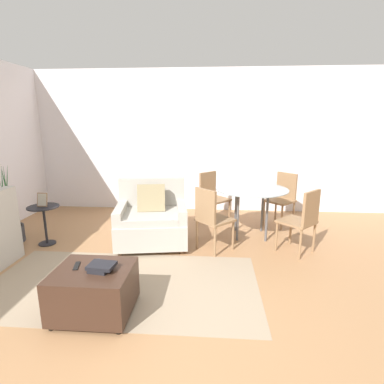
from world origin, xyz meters
TOP-DOWN VIEW (x-y plane):
  - ground_plane at (0.00, 0.00)m, footprint 20.00×20.00m
  - wall_back at (0.00, 3.84)m, footprint 12.00×0.06m
  - area_rug at (-0.42, 0.83)m, footprint 3.00×1.54m
  - armchair at (-0.32, 2.00)m, footprint 1.12×1.00m
  - ottoman at (-0.52, 0.30)m, footprint 0.70×0.60m
  - book_stack at (-0.43, 0.29)m, footprint 0.25×0.20m
  - tv_remote_primary at (-0.51, 0.43)m, footprint 0.10×0.17m
  - tv_remote_secondary at (-0.69, 0.35)m, footprint 0.08×0.17m
  - potted_plant at (-2.46, 1.88)m, footprint 0.39×0.39m
  - side_table at (-1.87, 1.85)m, footprint 0.44×0.44m
  - picture_frame at (-1.87, 1.85)m, footprint 0.15×0.07m
  - dining_table at (1.16, 2.41)m, footprint 1.10×1.10m
  - dining_chair_near_left at (0.54, 1.80)m, footprint 0.59×0.59m
  - dining_chair_near_right at (1.78, 1.80)m, footprint 0.59×0.59m
  - dining_chair_far_left at (0.54, 3.03)m, footprint 0.59×0.59m
  - dining_chair_far_right at (1.78, 3.03)m, footprint 0.59×0.59m

SIDE VIEW (x-z plane):
  - ground_plane at x=0.00m, z-range 0.00..0.00m
  - area_rug at x=-0.42m, z-range 0.00..0.01m
  - ottoman at x=-0.52m, z-range 0.02..0.47m
  - potted_plant at x=-2.46m, z-range -0.34..0.86m
  - armchair at x=-0.32m, z-range -0.11..0.82m
  - side_table at x=-1.87m, z-range 0.12..0.70m
  - tv_remote_secondary at x=-0.69m, z-range 0.45..0.46m
  - tv_remote_primary at x=-0.51m, z-range 0.45..0.46m
  - book_stack at x=-0.43m, z-range 0.46..0.52m
  - dining_chair_near_left at x=0.54m, z-range 0.07..0.97m
  - dining_chair_near_right at x=1.78m, z-range 0.07..0.97m
  - dining_chair_far_left at x=0.54m, z-range 0.07..0.97m
  - dining_chair_far_right at x=1.78m, z-range 0.07..0.97m
  - picture_frame at x=-1.87m, z-range 0.58..0.77m
  - dining_table at x=1.16m, z-range 0.30..1.06m
  - wall_back at x=0.00m, z-range 0.00..2.75m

